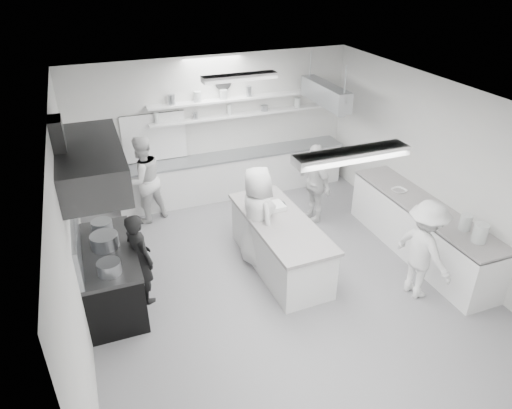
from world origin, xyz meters
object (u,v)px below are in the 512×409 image
object	(u,v)px
prep_island	(280,245)
stove	(111,277)
right_counter	(421,230)
back_counter	(234,175)
cook_stove	(140,259)
cook_back	(143,180)

from	to	relation	value
prep_island	stove	bearing A→B (deg)	176.71
right_counter	prep_island	xyz separation A→B (m)	(-2.48, 0.53, -0.04)
back_counter	cook_stove	xyz separation A→B (m)	(-2.45, -2.91, 0.30)
back_counter	prep_island	distance (m)	2.87
cook_back	back_counter	bearing A→B (deg)	170.57
prep_island	cook_back	world-z (taller)	cook_back
back_counter	cook_back	xyz separation A→B (m)	(-2.01, -0.45, 0.43)
back_counter	right_counter	size ratio (longest dim) A/B	1.52
right_counter	cook_back	xyz separation A→B (m)	(-4.36, 2.95, 0.42)
stove	cook_stove	size ratio (longest dim) A/B	1.19
prep_island	cook_stove	xyz separation A→B (m)	(-2.31, -0.04, 0.33)
stove	cook_back	world-z (taller)	cook_back
stove	back_counter	size ratio (longest dim) A/B	0.36
cook_stove	prep_island	bearing A→B (deg)	-113.94
prep_island	right_counter	bearing A→B (deg)	-13.90
cook_stove	back_counter	bearing A→B (deg)	-65.00
stove	cook_stove	xyz separation A→B (m)	(0.45, -0.11, 0.31)
prep_island	cook_back	distance (m)	3.09
stove	cook_stove	world-z (taller)	cook_stove
back_counter	cook_stove	world-z (taller)	cook_stove
stove	prep_island	world-z (taller)	stove
stove	prep_island	xyz separation A→B (m)	(2.77, -0.07, -0.02)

